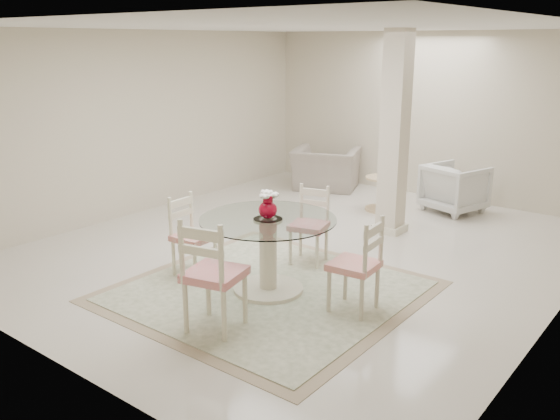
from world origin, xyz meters
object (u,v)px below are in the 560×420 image
Objects in this scene: dining_chair_west at (189,230)px; recliner_taupe at (326,169)px; armchair_white at (455,188)px; dining_chair_north at (311,219)px; dining_table at (268,255)px; dining_chair_east at (361,259)px; red_vase at (268,205)px; side_table at (381,195)px; dining_chair_south at (210,267)px; column at (395,134)px.

dining_chair_west is 0.90× the size of recliner_taupe.
dining_chair_north is at bearing 98.28° from armchair_white.
dining_table is at bearing -95.61° from dining_chair_north.
red_vase is at bearing -85.80° from dining_chair_east.
recliner_taupe is at bearing 105.86° from dining_chair_north.
dining_table is 3.55m from side_table.
recliner_taupe is (-1.87, 3.12, -0.17)m from dining_chair_north.
armchair_white is at bearing 34.95° from side_table.
dining_chair_south is at bearing 105.49° from armchair_white.
dining_chair_south is at bearing -40.24° from dining_chair_east.
column is 1.82m from armchair_white.
dining_chair_north is 0.91× the size of recliner_taupe.
armchair_white is at bearing 85.47° from dining_table.
dining_chair_south is 5.60m from recliner_taupe.
dining_chair_east is 3.71m from side_table.
dining_chair_west is (-1.00, -0.15, 0.12)m from dining_table.
dining_chair_south reaches higher than dining_chair_west.
red_vase reaches higher than dining_chair_west.
dining_chair_west reaches higher than recliner_taupe.
dining_chair_west is (-1.00, -0.15, -0.42)m from red_vase.
column is at bearing 89.31° from red_vase.
recliner_taupe is at bearing -147.11° from dining_chair_east.
recliner_taupe is 2.09× the size of side_table.
dining_chair_south reaches higher than dining_chair_north.
dining_chair_north is 2.04m from dining_chair_south.
red_vase is 1.08m from dining_chair_south.
dining_chair_east is at bearing -50.86° from dining_chair_north.
dining_chair_east is at bearing 8.80° from dining_table.
armchair_white is (0.33, 4.13, -0.04)m from dining_table.
armchair_white is (2.37, 0.00, 0.01)m from recliner_taupe.
armchair_white is (0.29, 1.51, -0.98)m from column.
armchair_white is (0.49, 3.13, -0.16)m from dining_chair_north.
side_table is at bearing 84.32° from dining_chair_north.
dining_table is 0.54m from red_vase.
red_vase is 1.10m from dining_chair_north.
dining_chair_north is 1.90× the size of side_table.
dining_chair_north is 1.24× the size of armchair_white.
column is at bearing 89.29° from dining_table.
dining_chair_north reaches higher than dining_chair_west.
dining_chair_west is 1.46m from dining_chair_south.
dining_chair_west reaches higher than side_table.
armchair_white is 1.53× the size of side_table.
side_table is (-0.75, 4.51, -0.38)m from dining_chair_south.
red_vase is 1.10m from dining_chair_west.
recliner_taupe is at bearing 116.32° from dining_table.
dining_chair_east is (1.01, 0.16, -0.39)m from red_vase.
red_vase is at bearing -18.43° from dining_table.
dining_chair_north is 0.84× the size of dining_chair_south.
dining_chair_east is at bearing 106.10° from recliner_taupe.
column is at bearing -22.77° from dining_chair_west.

